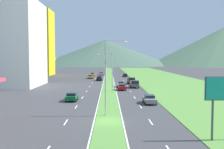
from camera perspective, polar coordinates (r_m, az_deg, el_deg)
ground_plane at (r=32.12m, az=-0.80°, el=-10.23°), size 600.00×600.00×0.00m
grass_median at (r=91.52m, az=-0.72°, el=-1.24°), size 3.20×240.00×0.06m
grass_verge_right at (r=93.79m, az=11.97°, el=-1.20°), size 24.00×240.00×0.06m
lane_dash_left_2 at (r=32.31m, az=-10.03°, el=-10.20°), size 0.16×2.80×0.01m
lane_dash_left_3 at (r=41.88m, az=-7.82°, el=-7.01°), size 0.16×2.80×0.01m
lane_dash_left_4 at (r=51.56m, az=-6.45°, el=-5.01°), size 0.16×2.80×0.01m
lane_dash_left_5 at (r=61.31m, az=-5.52°, el=-3.64°), size 0.16×2.80×0.01m
lane_dash_left_6 at (r=71.09m, az=-4.85°, el=-2.65°), size 0.16×2.80×0.01m
lane_dash_left_7 at (r=80.90m, az=-4.34°, el=-1.90°), size 0.16×2.80×0.01m
lane_dash_left_8 at (r=90.73m, az=-3.94°, el=-1.31°), size 0.16×2.80×0.01m
lane_dash_left_9 at (r=100.56m, az=-3.62°, el=-0.83°), size 0.16×2.80×0.01m
lane_dash_left_10 at (r=110.41m, az=-3.36°, el=-0.44°), size 0.16×2.80×0.01m
lane_dash_right_2 at (r=32.29m, az=8.44°, el=-10.19°), size 0.16×2.80×0.01m
lane_dash_right_3 at (r=41.86m, az=6.28°, el=-7.00°), size 0.16×2.80×0.01m
lane_dash_right_4 at (r=51.55m, az=4.95°, el=-5.00°), size 0.16×2.80×0.01m
lane_dash_right_5 at (r=61.30m, az=4.04°, el=-3.64°), size 0.16×2.80×0.01m
lane_dash_right_6 at (r=71.08m, az=3.39°, el=-2.64°), size 0.16×2.80×0.01m
lane_dash_right_7 at (r=80.89m, az=2.89°, el=-1.89°), size 0.16×2.80×0.01m
lane_dash_right_8 at (r=90.72m, az=2.50°, el=-1.30°), size 0.16×2.80×0.01m
lane_dash_right_9 at (r=100.56m, az=2.19°, el=-0.83°), size 0.16×2.80×0.01m
lane_dash_right_10 at (r=110.40m, az=1.93°, el=-0.44°), size 0.16×2.80×0.01m
edge_line_median_left at (r=91.54m, az=-1.82°, el=-1.26°), size 0.16×240.00×0.01m
edge_line_median_right at (r=91.54m, az=0.38°, el=-1.26°), size 0.16×240.00×0.01m
domed_building at (r=78.08m, az=-22.27°, el=7.91°), size 18.55×18.55×34.80m
midrise_colored at (r=125.08m, az=-15.86°, el=6.64°), size 12.92×12.92×29.44m
hill_far_left at (r=293.10m, az=-22.60°, el=5.73°), size 133.84×133.84×40.50m
hill_far_center at (r=295.21m, az=-1.55°, el=4.79°), size 150.57×150.57×28.28m
street_lamp_near at (r=34.34m, az=-0.93°, el=0.40°), size 2.95×0.28×10.11m
street_lamp_mid at (r=59.17m, az=-0.34°, el=1.15°), size 3.52×0.49×8.86m
car_0 at (r=63.15m, az=2.15°, el=-2.74°), size 1.88×4.14×1.44m
car_1 at (r=108.85m, az=2.87°, el=-0.12°), size 1.85×4.09×1.38m
car_2 at (r=90.21m, az=-2.78°, el=-0.83°), size 1.95×4.01×1.57m
car_3 at (r=112.69m, az=-4.29°, el=0.01°), size 1.89×4.62×1.46m
car_4 at (r=69.80m, az=1.95°, el=-2.13°), size 1.87×4.29×1.48m
car_5 at (r=47.65m, az=-8.76°, el=-4.81°), size 1.98×4.12×1.51m
car_6 at (r=119.79m, az=-2.35°, el=0.23°), size 2.03×4.51×1.44m
car_7 at (r=99.30m, az=-4.68°, el=-0.48°), size 1.98×4.21×1.36m
car_8 at (r=44.92m, az=8.17°, el=-5.34°), size 1.97×4.58×1.44m
pickup_truck_0 at (r=78.78m, az=4.23°, el=-1.33°), size 2.18×5.40×2.00m
pickup_truck_1 at (r=68.42m, az=4.90°, el=-2.07°), size 2.18×5.40×2.00m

